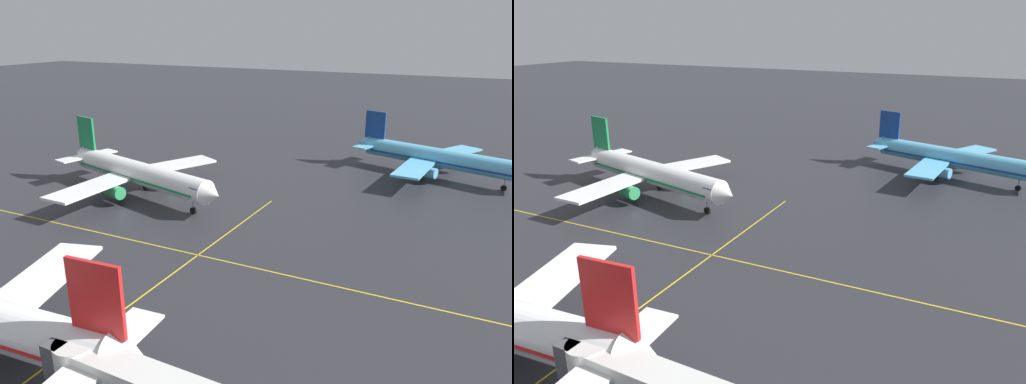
# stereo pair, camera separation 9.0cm
# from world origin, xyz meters

# --- Properties ---
(airliner_second_row) EXTENTS (38.69, 32.93, 12.16)m
(airliner_second_row) POSITION_xyz_m (-22.16, 52.48, 4.15)
(airliner_second_row) COLOR white
(airliner_second_row) RESTS_ON ground
(airliner_third_row) EXTENTS (35.68, 30.47, 11.33)m
(airliner_third_row) POSITION_xyz_m (23.04, 87.30, 3.87)
(airliner_third_row) COLOR #5BB7E5
(airliner_third_row) RESTS_ON ground
(taxiway_markings) EXTENTS (168.27, 85.35, 0.01)m
(taxiway_markings) POSITION_xyz_m (0.00, 17.40, 0.00)
(taxiway_markings) COLOR yellow
(taxiway_markings) RESTS_ON ground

